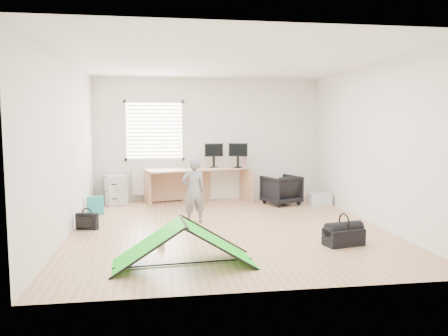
{
  "coord_description": "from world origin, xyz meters",
  "views": [
    {
      "loc": [
        -1.08,
        -6.97,
        1.73
      ],
      "look_at": [
        0.0,
        0.4,
        0.95
      ],
      "focal_mm": 35.0,
      "sensor_mm": 36.0,
      "label": 1
    }
  ],
  "objects": [
    {
      "name": "thermos",
      "position": [
        0.76,
        2.43,
        0.88
      ],
      "size": [
        0.08,
        0.08,
        0.28
      ],
      "primitive_type": "cylinder",
      "rotation": [
        0.0,
        0.0,
        0.08
      ],
      "color": "pink",
      "rests_on": "desk"
    },
    {
      "name": "keyboard",
      "position": [
        0.2,
        2.15,
        0.75
      ],
      "size": [
        0.41,
        0.17,
        0.02
      ],
      "primitive_type": "cube",
      "rotation": [
        0.0,
        0.0,
        -0.08
      ],
      "color": "beige",
      "rests_on": "desk"
    },
    {
      "name": "storage_crate",
      "position": [
        2.22,
        1.69,
        0.13
      ],
      "size": [
        0.45,
        0.32,
        0.25
      ],
      "primitive_type": "cube",
      "rotation": [
        0.0,
        0.0,
        0.0
      ],
      "color": "#B4B9BD",
      "rests_on": "ground"
    },
    {
      "name": "desk",
      "position": [
        -0.29,
        2.35,
        0.37
      ],
      "size": [
        2.29,
        1.19,
        0.74
      ],
      "primitive_type": "cube",
      "rotation": [
        0.0,
        0.0,
        0.24
      ],
      "color": "tan",
      "rests_on": "ground"
    },
    {
      "name": "kite",
      "position": [
        -0.81,
        -1.77,
        0.27
      ],
      "size": [
        1.77,
        0.88,
        0.53
      ],
      "primitive_type": null,
      "rotation": [
        0.0,
        0.0,
        0.07
      ],
      "color": "#14D518",
      "rests_on": "ground"
    },
    {
      "name": "monitor_right",
      "position": [
        0.59,
        2.35,
        0.94
      ],
      "size": [
        0.42,
        0.22,
        0.39
      ],
      "primitive_type": "cube",
      "rotation": [
        0.0,
        0.0,
        -0.34
      ],
      "color": "black",
      "rests_on": "desk"
    },
    {
      "name": "tote_bag",
      "position": [
        -2.3,
        1.38,
        0.17
      ],
      "size": [
        0.32,
        0.2,
        0.35
      ],
      "primitive_type": "cube",
      "rotation": [
        0.0,
        0.0,
        0.27
      ],
      "color": "teal",
      "rests_on": "ground"
    },
    {
      "name": "duffel_bag",
      "position": [
        1.47,
        -1.25,
        0.12
      ],
      "size": [
        0.59,
        0.38,
        0.24
      ],
      "primitive_type": "cube",
      "rotation": [
        0.0,
        0.0,
        0.2
      ],
      "color": "black",
      "rests_on": "ground"
    },
    {
      "name": "white_box",
      "position": [
        -1.09,
        -1.04,
        0.04
      ],
      "size": [
        0.1,
        0.1,
        0.09
      ],
      "primitive_type": "cube",
      "rotation": [
        0.0,
        0.0,
        0.14
      ],
      "color": "silver",
      "rests_on": "ground"
    },
    {
      "name": "monitor_left",
      "position": [
        0.07,
        2.43,
        0.94
      ],
      "size": [
        0.42,
        0.16,
        0.39
      ],
      "primitive_type": "cube",
      "rotation": [
        0.0,
        0.0,
        0.18
      ],
      "color": "black",
      "rests_on": "desk"
    },
    {
      "name": "person",
      "position": [
        -0.52,
        0.43,
        0.57
      ],
      "size": [
        0.45,
        0.34,
        1.14
      ],
      "primitive_type": "imported",
      "rotation": [
        0.0,
        0.0,
        3.3
      ],
      "color": "slate",
      "rests_on": "ground"
    },
    {
      "name": "laptop_bag",
      "position": [
        -2.27,
        0.22,
        0.13
      ],
      "size": [
        0.37,
        0.21,
        0.27
      ],
      "primitive_type": "cube",
      "rotation": [
        0.0,
        0.0,
        -0.3
      ],
      "color": "black",
      "rests_on": "ground"
    },
    {
      "name": "office_chair",
      "position": [
        1.44,
        1.88,
        0.31
      ],
      "size": [
        0.87,
        0.88,
        0.62
      ],
      "primitive_type": "imported",
      "rotation": [
        0.0,
        0.0,
        3.53
      ],
      "color": "black",
      "rests_on": "ground"
    },
    {
      "name": "back_wall",
      "position": [
        0.0,
        2.75,
        1.35
      ],
      "size": [
        5.0,
        0.02,
        2.7
      ],
      "primitive_type": "cube",
      "color": "silver",
      "rests_on": "ground"
    },
    {
      "name": "ground",
      "position": [
        0.0,
        0.0,
        0.0
      ],
      "size": [
        5.5,
        5.5,
        0.0
      ],
      "primitive_type": "plane",
      "color": "tan",
      "rests_on": "ground"
    },
    {
      "name": "radiator",
      "position": [
        -1.2,
        2.67,
        0.45
      ],
      "size": [
        1.0,
        0.12,
        0.6
      ],
      "primitive_type": "cube",
      "color": "silver",
      "rests_on": "back_wall"
    },
    {
      "name": "window",
      "position": [
        -1.2,
        2.71,
        1.55
      ],
      "size": [
        1.2,
        0.06,
        1.2
      ],
      "primitive_type": "cube",
      "color": "silver",
      "rests_on": "back_wall"
    },
    {
      "name": "filing_cabinet",
      "position": [
        -2.04,
        2.43,
        0.31
      ],
      "size": [
        0.55,
        0.63,
        0.62
      ],
      "primitive_type": "cube",
      "rotation": [
        0.0,
        0.0,
        0.33
      ],
      "color": "#B1B4B6",
      "rests_on": "ground"
    }
  ]
}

